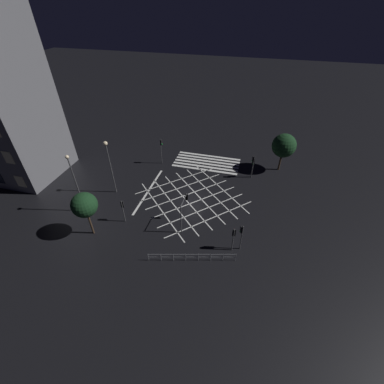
# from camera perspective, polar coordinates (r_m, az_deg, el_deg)

# --- Properties ---
(ground_plane) EXTENTS (200.00, 200.00, 0.00)m
(ground_plane) POSITION_cam_1_polar(r_m,az_deg,el_deg) (35.94, -0.00, -1.28)
(ground_plane) COLOR black
(road_markings) EXTENTS (16.27, 20.37, 0.01)m
(road_markings) POSITION_cam_1_polar(r_m,az_deg,el_deg) (40.24, 1.48, 3.57)
(road_markings) COLOR silver
(road_markings) RESTS_ON ground_plane
(traffic_light_sw_cross) EXTENTS (0.36, 0.39, 3.22)m
(traffic_light_sw_cross) POSITION_cam_1_polar(r_m,az_deg,el_deg) (39.88, 13.40, 6.05)
(traffic_light_sw_cross) COLOR #424244
(traffic_light_sw_cross) RESTS_ON ground_plane
(traffic_light_sw_main) EXTENTS (0.39, 0.36, 3.80)m
(traffic_light_sw_main) POSITION_cam_1_polar(r_m,az_deg,el_deg) (39.44, 13.38, 6.38)
(traffic_light_sw_main) COLOR #424244
(traffic_light_sw_main) RESTS_ON ground_plane
(traffic_light_nw_cross) EXTENTS (0.36, 0.39, 3.20)m
(traffic_light_nw_cross) POSITION_cam_1_polar(r_m,az_deg,el_deg) (28.09, 9.25, -9.47)
(traffic_light_nw_cross) COLOR #424244
(traffic_light_nw_cross) RESTS_ON ground_plane
(traffic_light_nw_main) EXTENTS (0.39, 0.36, 3.55)m
(traffic_light_nw_main) POSITION_cam_1_polar(r_m,az_deg,el_deg) (28.12, 10.92, -8.90)
(traffic_light_nw_main) COLOR #424244
(traffic_light_nw_main) RESTS_ON ground_plane
(traffic_light_se_main) EXTENTS (0.39, 0.36, 4.39)m
(traffic_light_se_main) POSITION_cam_1_polar(r_m,az_deg,el_deg) (42.15, -6.85, 9.99)
(traffic_light_se_main) COLOR #424244
(traffic_light_se_main) RESTS_ON ground_plane
(traffic_light_median_north) EXTENTS (0.36, 2.66, 4.25)m
(traffic_light_median_north) POSITION_cam_1_polar(r_m,az_deg,el_deg) (29.90, -1.75, -3.07)
(traffic_light_median_north) COLOR #424244
(traffic_light_median_north) RESTS_ON ground_plane
(traffic_light_ne_cross) EXTENTS (0.36, 0.39, 3.23)m
(traffic_light_ne_cross) POSITION_cam_1_polar(r_m,az_deg,el_deg) (32.07, -15.12, -3.22)
(traffic_light_ne_cross) COLOR #424244
(traffic_light_ne_cross) RESTS_ON ground_plane
(street_lamp_east) EXTENTS (0.56, 0.56, 8.02)m
(street_lamp_east) POSITION_cam_1_polar(r_m,az_deg,el_deg) (35.37, -18.12, 7.62)
(street_lamp_east) COLOR #424244
(street_lamp_east) RESTS_ON ground_plane
(street_lamp_west) EXTENTS (0.44, 0.44, 8.38)m
(street_lamp_west) POSITION_cam_1_polar(r_m,az_deg,el_deg) (33.54, -24.77, 3.10)
(street_lamp_west) COLOR #424244
(street_lamp_west) RESTS_ON ground_plane
(street_tree_near) EXTENTS (2.86, 2.86, 5.86)m
(street_tree_near) POSITION_cam_1_polar(r_m,az_deg,el_deg) (30.38, -22.81, -2.70)
(street_tree_near) COLOR #38281C
(street_tree_near) RESTS_ON ground_plane
(street_tree_far) EXTENTS (3.64, 3.64, 6.12)m
(street_tree_far) POSITION_cam_1_polar(r_m,az_deg,el_deg) (42.04, 19.76, 9.66)
(street_tree_far) COLOR #38281C
(street_tree_far) RESTS_ON ground_plane
(pedestrian_railing) EXTENTS (9.03, 2.42, 1.05)m
(pedestrian_railing) POSITION_cam_1_polar(r_m,az_deg,el_deg) (28.00, -0.00, -14.12)
(pedestrian_railing) COLOR gray
(pedestrian_railing) RESTS_ON ground_plane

